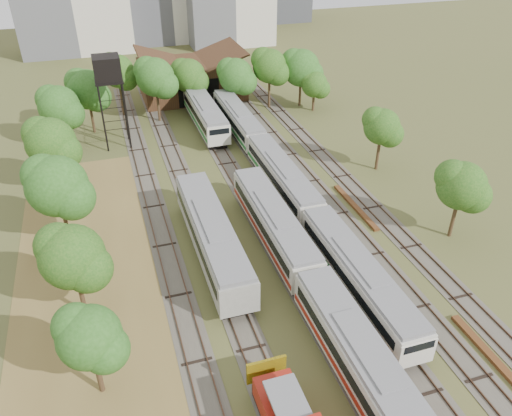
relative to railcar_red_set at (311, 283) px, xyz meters
name	(u,v)px	position (x,y,z in m)	size (l,w,h in m)	color
ground	(371,355)	(2.00, -6.48, -1.94)	(240.00, 240.00, 0.00)	#475123
dry_grass_patch	(105,333)	(-16.00, 1.52, -1.92)	(14.00, 60.00, 0.04)	brown
tracks	(256,190)	(1.33, 18.52, -1.90)	(24.60, 80.00, 0.19)	#4C473D
railcar_red_set	(311,283)	(0.00, 0.00, 0.00)	(2.97, 34.58, 3.67)	black
railcar_green_set	(282,178)	(4.00, 17.22, -0.11)	(2.81, 52.08, 3.47)	black
railcar_rear	(205,115)	(0.00, 37.35, 0.08)	(3.09, 16.08, 3.82)	black
old_grey_coach	(212,236)	(-6.00, 8.37, 0.23)	(3.22, 18.00, 3.98)	black
water_tower	(107,71)	(-12.20, 35.47, 7.88)	(3.37, 3.37, 11.65)	black
rail_pile_near	(494,360)	(10.00, -9.62, -1.79)	(0.59, 8.90, 0.30)	brown
rail_pile_far	(355,207)	(10.20, 11.77, -1.79)	(0.57, 9.14, 0.30)	brown
maintenance_shed	(192,78)	(1.00, 51.50, 0.97)	(16.45, 11.55, 7.58)	#3D2516
tree_band_left	(56,209)	(-18.51, 11.32, 3.71)	(7.87, 56.84, 8.93)	#382616
tree_band_far	(201,75)	(0.80, 42.84, 4.07)	(36.52, 10.27, 9.16)	#382616
tree_band_right	(384,131)	(16.77, 18.41, 3.17)	(4.88, 38.98, 7.80)	#382616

